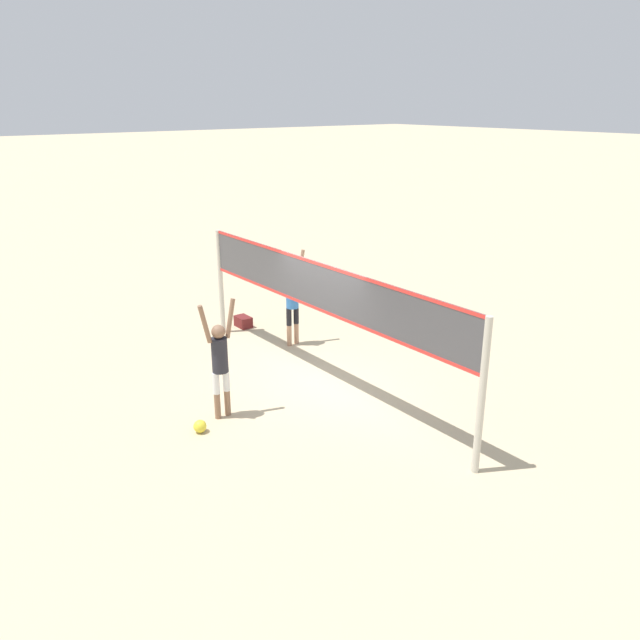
# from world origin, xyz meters

# --- Properties ---
(ground_plane) EXTENTS (200.00, 200.00, 0.00)m
(ground_plane) POSITION_xyz_m (0.00, 0.00, 0.00)
(ground_plane) COLOR #C6B28C
(volleyball_net) EXTENTS (7.73, 0.11, 2.49)m
(volleyball_net) POSITION_xyz_m (0.00, 0.00, 1.81)
(volleyball_net) COLOR beige
(volleyball_net) RESTS_ON ground_plane
(player_spiker) EXTENTS (0.28, 0.70, 2.14)m
(player_spiker) POSITION_xyz_m (-0.06, -2.13, 1.13)
(player_spiker) COLOR #8C664C
(player_spiker) RESTS_ON ground_plane
(player_blocker) EXTENTS (0.28, 0.71, 2.18)m
(player_blocker) POSITION_xyz_m (-2.11, 0.86, 1.15)
(player_blocker) COLOR tan
(player_blocker) RESTS_ON ground_plane
(volleyball) EXTENTS (0.22, 0.22, 0.22)m
(volleyball) POSITION_xyz_m (0.19, -2.72, 0.11)
(volleyball) COLOR yellow
(volleyball) RESTS_ON ground_plane
(gear_bag) EXTENTS (0.44, 0.29, 0.27)m
(gear_bag) POSITION_xyz_m (-3.82, 0.57, 0.13)
(gear_bag) COLOR maroon
(gear_bag) RESTS_ON ground_plane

